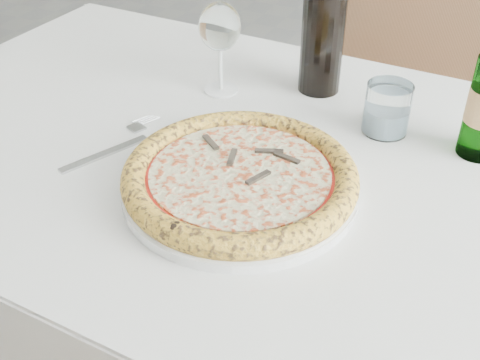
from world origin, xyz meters
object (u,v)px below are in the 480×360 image
(dining_table, at_px, (268,207))
(tumbler, at_px, (387,112))
(wine_bottle, at_px, (324,20))
(wine_glass, at_px, (220,29))
(chair_far, at_px, (403,81))
(plate, at_px, (240,187))
(pizza, at_px, (240,176))

(dining_table, height_order, tumbler, tumbler)
(wine_bottle, bearing_deg, wine_glass, -152.05)
(dining_table, xyz_separation_m, wine_bottle, (-0.01, 0.24, 0.22))
(dining_table, relative_size, chair_far, 1.47)
(dining_table, distance_m, wine_glass, 0.31)
(dining_table, bearing_deg, plate, -90.00)
(tumbler, distance_m, wine_bottle, 0.19)
(pizza, height_order, wine_glass, wine_glass)
(dining_table, height_order, chair_far, chair_far)
(wine_glass, height_order, wine_bottle, wine_bottle)
(chair_far, xyz_separation_m, plate, (-0.05, -0.90, 0.23))
(pizza, distance_m, wine_bottle, 0.35)
(wine_bottle, bearing_deg, pizza, -88.64)
(chair_far, relative_size, wine_bottle, 3.13)
(plate, bearing_deg, wine_glass, 122.19)
(chair_far, bearing_deg, wine_bottle, -95.38)
(wine_bottle, bearing_deg, chair_far, 84.62)
(plate, relative_size, wine_glass, 2.01)
(plate, distance_m, wine_bottle, 0.36)
(plate, xyz_separation_m, wine_glass, (-0.16, 0.26, 0.10))
(dining_table, relative_size, pizza, 4.30)
(chair_far, height_order, wine_bottle, wine_bottle)
(dining_table, relative_size, plate, 4.28)
(pizza, relative_size, wine_bottle, 1.07)
(tumbler, height_order, wine_bottle, wine_bottle)
(wine_glass, bearing_deg, dining_table, -44.00)
(dining_table, height_order, wine_glass, wine_glass)
(plate, bearing_deg, dining_table, 90.00)
(dining_table, bearing_deg, tumbler, 47.11)
(pizza, distance_m, tumbler, 0.28)
(plate, bearing_deg, pizza, 147.99)
(wine_glass, xyz_separation_m, wine_bottle, (0.15, 0.08, 0.01))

